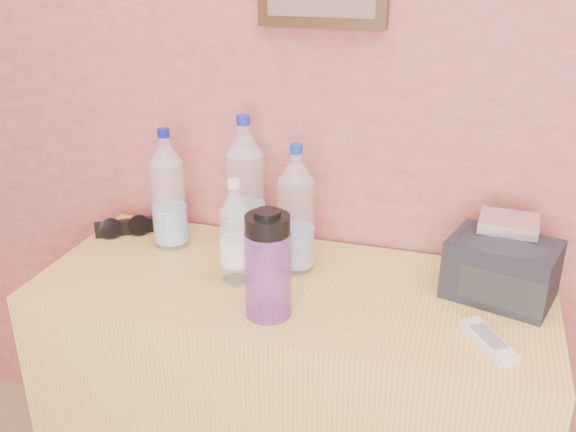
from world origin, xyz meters
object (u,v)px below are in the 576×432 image
object	(u,v)px
pet_large_b	(245,191)
pet_large_c	(296,216)
foil_packet	(509,223)
ac_remote	(488,341)
pet_large_a	(168,195)
sunglasses	(125,227)
dresser	(291,410)
toiletry_bag	(502,266)
pet_small	(236,237)
nalgene_bottle	(268,265)

from	to	relation	value
pet_large_b	pet_large_c	distance (m)	0.17
foil_packet	ac_remote	bearing A→B (deg)	-95.08
pet_large_a	pet_large_b	size ratio (longest dim) A/B	0.89
pet_large_c	sunglasses	size ratio (longest dim) A/B	1.98
dresser	ac_remote	distance (m)	0.59
toiletry_bag	foil_packet	world-z (taller)	foil_packet
pet_small	nalgene_bottle	xyz separation A→B (m)	(0.12, -0.12, 0.01)
pet_large_a	foil_packet	xyz separation A→B (m)	(0.81, 0.00, 0.03)
sunglasses	foil_packet	world-z (taller)	foil_packet
pet_large_a	ac_remote	world-z (taller)	pet_large_a
pet_large_c	nalgene_bottle	world-z (taller)	pet_large_c
ac_remote	toiletry_bag	world-z (taller)	toiletry_bag
dresser	toiletry_bag	world-z (taller)	toiletry_bag
pet_small	ac_remote	xyz separation A→B (m)	(0.56, -0.10, -0.10)
toiletry_bag	pet_large_c	bearing A→B (deg)	-163.37
pet_large_c	toiletry_bag	world-z (taller)	pet_large_c
pet_large_a	pet_small	size ratio (longest dim) A/B	1.25
ac_remote	foil_packet	bearing A→B (deg)	141.00
pet_small	toiletry_bag	distance (m)	0.59
toiletry_bag	foil_packet	xyz separation A→B (m)	(0.00, 0.03, 0.09)
pet_large_a	toiletry_bag	xyz separation A→B (m)	(0.81, -0.03, -0.06)
dresser	pet_large_b	distance (m)	0.57
pet_large_c	foil_packet	size ratio (longest dim) A/B	2.52
nalgene_bottle	sunglasses	world-z (taller)	nalgene_bottle
pet_large_c	pet_small	world-z (taller)	pet_large_c
pet_small	sunglasses	xyz separation A→B (m)	(-0.38, 0.15, -0.09)
nalgene_bottle	ac_remote	bearing A→B (deg)	1.91
foil_packet	toiletry_bag	bearing A→B (deg)	-94.96
sunglasses	foil_packet	size ratio (longest dim) A/B	1.27
pet_large_b	foil_packet	distance (m)	0.63
pet_large_c	ac_remote	size ratio (longest dim) A/B	2.16
dresser	toiletry_bag	size ratio (longest dim) A/B	5.28
pet_large_a	foil_packet	bearing A→B (deg)	0.21
pet_large_a	toiletry_bag	bearing A→B (deg)	-1.86
dresser	pet_small	size ratio (longest dim) A/B	4.73
pet_large_b	toiletry_bag	distance (m)	0.63
pet_large_b	sunglasses	xyz separation A→B (m)	(-0.34, -0.02, -0.13)
dresser	toiletry_bag	xyz separation A→B (m)	(0.46, 0.08, 0.44)
nalgene_bottle	toiletry_bag	xyz separation A→B (m)	(0.46, 0.22, -0.04)
sunglasses	pet_large_a	bearing A→B (deg)	-40.93
pet_large_a	toiletry_bag	distance (m)	0.81
sunglasses	ac_remote	xyz separation A→B (m)	(0.94, -0.25, -0.01)
pet_large_c	nalgene_bottle	distance (m)	0.21
pet_large_b	ac_remote	size ratio (longest dim) A/B	2.41
pet_large_c	ac_remote	bearing A→B (deg)	-23.86
sunglasses	pet_large_b	bearing A→B (deg)	-29.07
sunglasses	ac_remote	size ratio (longest dim) A/B	1.09
toiletry_bag	pet_large_b	bearing A→B (deg)	-170.45
sunglasses	foil_packet	distance (m)	0.97
pet_large_b	pet_large_c	world-z (taller)	pet_large_b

